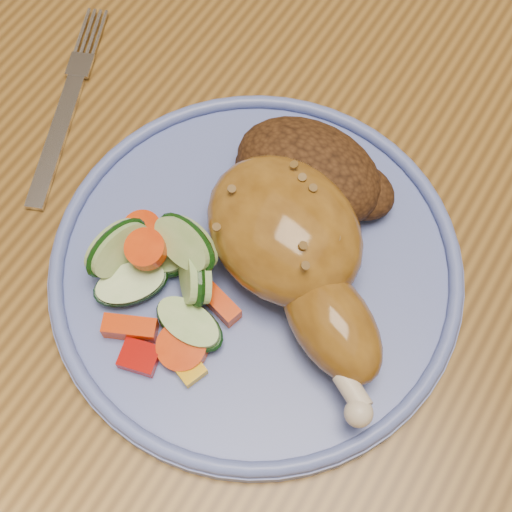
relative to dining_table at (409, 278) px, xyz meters
name	(u,v)px	position (x,y,z in m)	size (l,w,h in m)	color
ground	(332,435)	(0.00, 0.00, -0.67)	(4.00, 4.00, 0.00)	brown
dining_table	(409,278)	(0.00, 0.00, 0.00)	(0.90, 1.40, 0.75)	brown
plate	(256,269)	(-0.09, -0.09, 0.09)	(0.29, 0.29, 0.01)	#586AB7
plate_rim	(256,262)	(-0.09, -0.09, 0.10)	(0.28, 0.28, 0.01)	#586AB7
chicken_leg	(295,251)	(-0.07, -0.08, 0.12)	(0.18, 0.15, 0.06)	#8F5F1E
rice_pilaf	(311,173)	(-0.09, -0.02, 0.11)	(0.12, 0.08, 0.05)	#3E230F
vegetable_pile	(162,277)	(-0.14, -0.14, 0.11)	(0.11, 0.11, 0.06)	#A50A05
fork	(66,110)	(-0.29, -0.06, 0.09)	(0.08, 0.16, 0.00)	silver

